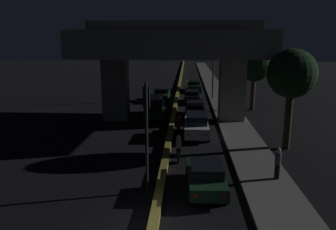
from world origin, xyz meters
TOP-DOWN VIEW (x-y plane):
  - median_divider at (0.00, 35.00)m, footprint 0.40×126.00m
  - sidewalk_right at (5.24, 28.00)m, footprint 2.66×126.00m
  - elevated_overpass at (0.00, 17.61)m, footprint 14.91×11.90m
  - traffic_light_left_of_median at (-0.60, 3.48)m, footprint 0.30×0.49m
  - street_lamp at (3.98, 28.66)m, footprint 2.34×0.32m
  - car_dark_green_lead at (2.15, 3.76)m, footprint 1.92×4.03m
  - car_white_second at (1.93, 12.76)m, footprint 1.88×4.20m
  - car_black_third at (1.96, 19.10)m, footprint 1.94×4.19m
  - car_black_fourth at (1.78, 26.19)m, footprint 1.86×3.96m
  - car_dark_green_fifth at (2.09, 34.68)m, footprint 2.14×4.70m
  - car_dark_green_lead_oncoming at (-1.74, 18.14)m, footprint 2.09×4.21m
  - car_dark_green_second_oncoming at (-1.76, 27.16)m, footprint 1.98×4.08m
  - motorcycle_black_filtering_near at (0.75, 7.91)m, footprint 0.32×1.98m
  - motorcycle_red_filtering_mid at (0.57, 13.83)m, footprint 0.33×1.86m
  - pedestrian_on_sidewalk at (5.80, 4.99)m, footprint 0.31×0.31m
  - roadside_tree_kerbside_near at (7.75, 10.20)m, footprint 3.10×3.10m
  - roadside_tree_kerbside_mid at (7.85, 22.43)m, footprint 3.49×3.49m

SIDE VIEW (x-z plane):
  - sidewalk_right at x=5.24m, z-range 0.00..0.14m
  - median_divider at x=0.00m, z-range 0.00..0.34m
  - motorcycle_red_filtering_mid at x=0.57m, z-range -0.10..1.29m
  - motorcycle_black_filtering_near at x=0.75m, z-range -0.12..1.37m
  - car_black_fourth at x=1.78m, z-range 0.03..1.44m
  - car_dark_green_second_oncoming at x=-1.76m, z-range 0.02..1.45m
  - car_dark_green_lead at x=2.15m, z-range 0.03..1.44m
  - car_dark_green_fifth at x=2.09m, z-range 0.02..1.50m
  - car_black_third at x=1.96m, z-range 0.04..1.60m
  - car_white_second at x=1.93m, z-range 0.03..1.72m
  - pedestrian_on_sidewalk at x=5.80m, z-range 0.15..1.78m
  - car_dark_green_lead_oncoming at x=-1.74m, z-range 0.05..2.07m
  - traffic_light_left_of_median at x=-0.60m, z-range 0.94..6.14m
  - roadside_tree_kerbside_mid at x=7.85m, z-range 1.42..7.85m
  - street_lamp at x=3.98m, z-range 0.74..8.68m
  - roadside_tree_kerbside_near at x=7.75m, z-range 1.61..8.11m
  - elevated_overpass at x=0.00m, z-range 2.03..10.62m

